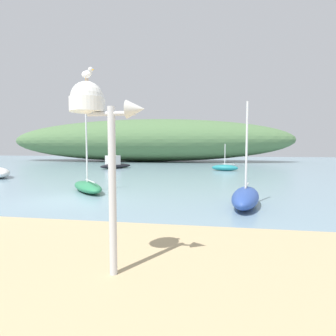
% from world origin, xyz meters
% --- Properties ---
extents(ground_plane, '(120.00, 120.00, 0.00)m').
position_xyz_m(ground_plane, '(0.00, 0.00, 0.00)').
color(ground_plane, '#7A99A8').
extents(distant_hill, '(47.29, 12.30, 6.91)m').
position_xyz_m(distant_hill, '(-5.01, 33.39, 3.46)').
color(distant_hill, '#517547').
rests_on(distant_hill, ground).
extents(mast_structure, '(1.19, 0.54, 3.03)m').
position_xyz_m(mast_structure, '(4.37, -6.41, 2.72)').
color(mast_structure, silver).
rests_on(mast_structure, beach_sand).
extents(seagull_on_radar, '(0.27, 0.16, 0.20)m').
position_xyz_m(seagull_on_radar, '(4.25, -6.42, 3.35)').
color(seagull_on_radar, orange).
rests_on(seagull_on_radar, mast_structure).
extents(sailboat_mid_channel, '(1.57, 3.46, 3.93)m').
position_xyz_m(sailboat_mid_channel, '(7.40, 0.01, 0.37)').
color(sailboat_mid_channel, '#2D4C9E').
rests_on(sailboat_mid_channel, ground).
extents(motorboat_inner_mooring, '(3.15, 3.83, 1.41)m').
position_xyz_m(motorboat_inner_mooring, '(-4.29, 17.30, 0.49)').
color(motorboat_inner_mooring, black).
rests_on(motorboat_inner_mooring, ground).
extents(sailboat_by_sandbar, '(3.03, 3.29, 4.09)m').
position_xyz_m(sailboat_by_sandbar, '(-0.07, 2.25, 0.28)').
color(sailboat_by_sandbar, '#287A4C').
rests_on(sailboat_by_sandbar, ground).
extents(sailboat_outer_mooring, '(2.69, 1.43, 2.61)m').
position_xyz_m(sailboat_outer_mooring, '(7.32, 16.28, 0.30)').
color(sailboat_outer_mooring, teal).
rests_on(sailboat_outer_mooring, ground).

